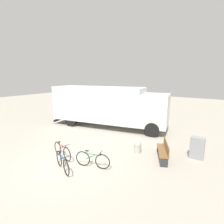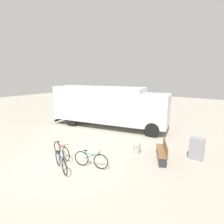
{
  "view_description": "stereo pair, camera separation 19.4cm",
  "coord_description": "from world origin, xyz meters",
  "px_view_note": "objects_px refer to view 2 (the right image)",
  "views": [
    {
      "loc": [
        5.83,
        -5.14,
        4.07
      ],
      "look_at": [
        -0.36,
        4.3,
        1.71
      ],
      "focal_mm": 28.0,
      "sensor_mm": 36.0,
      "label": 1
    },
    {
      "loc": [
        5.99,
        -5.03,
        4.07
      ],
      "look_at": [
        -0.36,
        4.3,
        1.71
      ],
      "focal_mm": 28.0,
      "sensor_mm": 36.0,
      "label": 2
    }
  ],
  "objects_px": {
    "park_bench": "(163,150)",
    "bicycle_far": "(91,159)",
    "bicycle_near": "(61,150)",
    "bicycle_middle": "(61,162)",
    "delivery_truck": "(108,105)",
    "utility_box": "(197,148)",
    "bollard_near_bench": "(137,147)"
  },
  "relations": [
    {
      "from": "bicycle_far",
      "to": "bollard_near_bench",
      "type": "height_order",
      "value": "bicycle_far"
    },
    {
      "from": "bollard_near_bench",
      "to": "utility_box",
      "type": "bearing_deg",
      "value": 20.02
    },
    {
      "from": "delivery_truck",
      "to": "bicycle_middle",
      "type": "xyz_separation_m",
      "value": [
        2.19,
        -6.56,
        -1.41
      ]
    },
    {
      "from": "delivery_truck",
      "to": "park_bench",
      "type": "xyz_separation_m",
      "value": [
        5.56,
        -3.09,
        -1.3
      ]
    },
    {
      "from": "park_bench",
      "to": "delivery_truck",
      "type": "bearing_deg",
      "value": 37.3
    },
    {
      "from": "bicycle_middle",
      "to": "bollard_near_bench",
      "type": "xyz_separation_m",
      "value": [
        1.97,
        3.45,
        -0.03
      ]
    },
    {
      "from": "delivery_truck",
      "to": "bicycle_far",
      "type": "distance_m",
      "value": 6.62
    },
    {
      "from": "delivery_truck",
      "to": "bicycle_far",
      "type": "height_order",
      "value": "delivery_truck"
    },
    {
      "from": "bicycle_near",
      "to": "utility_box",
      "type": "xyz_separation_m",
      "value": [
        5.67,
        3.64,
        0.17
      ]
    },
    {
      "from": "bicycle_far",
      "to": "utility_box",
      "type": "bearing_deg",
      "value": 27.86
    },
    {
      "from": "park_bench",
      "to": "bicycle_near",
      "type": "xyz_separation_m",
      "value": [
        -4.31,
        -2.67,
        -0.11
      ]
    },
    {
      "from": "park_bench",
      "to": "bicycle_far",
      "type": "xyz_separation_m",
      "value": [
        -2.43,
        -2.57,
        -0.11
      ]
    },
    {
      "from": "park_bench",
      "to": "bollard_near_bench",
      "type": "xyz_separation_m",
      "value": [
        -1.4,
        -0.03,
        -0.14
      ]
    },
    {
      "from": "delivery_truck",
      "to": "bicycle_middle",
      "type": "relative_size",
      "value": 6.14
    },
    {
      "from": "park_bench",
      "to": "bicycle_near",
      "type": "relative_size",
      "value": 1.09
    },
    {
      "from": "utility_box",
      "to": "park_bench",
      "type": "bearing_deg",
      "value": -144.32
    },
    {
      "from": "bicycle_near",
      "to": "bicycle_middle",
      "type": "height_order",
      "value": "same"
    },
    {
      "from": "bicycle_near",
      "to": "utility_box",
      "type": "height_order",
      "value": "utility_box"
    },
    {
      "from": "bicycle_near",
      "to": "bicycle_far",
      "type": "xyz_separation_m",
      "value": [
        1.88,
        0.1,
        0.0
      ]
    },
    {
      "from": "bicycle_far",
      "to": "bollard_near_bench",
      "type": "distance_m",
      "value": 2.74
    },
    {
      "from": "delivery_truck",
      "to": "bicycle_near",
      "type": "relative_size",
      "value": 5.84
    },
    {
      "from": "bicycle_middle",
      "to": "bollard_near_bench",
      "type": "relative_size",
      "value": 2.34
    },
    {
      "from": "bicycle_middle",
      "to": "bicycle_near",
      "type": "bearing_deg",
      "value": 162.5
    },
    {
      "from": "bicycle_middle",
      "to": "delivery_truck",
      "type": "bearing_deg",
      "value": 131.56
    },
    {
      "from": "bicycle_near",
      "to": "bicycle_middle",
      "type": "relative_size",
      "value": 1.05
    },
    {
      "from": "bicycle_middle",
      "to": "bollard_near_bench",
      "type": "bearing_deg",
      "value": 83.39
    },
    {
      "from": "bicycle_middle",
      "to": "bicycle_far",
      "type": "bearing_deg",
      "value": 66.98
    },
    {
      "from": "bicycle_near",
      "to": "bollard_near_bench",
      "type": "distance_m",
      "value": 3.93
    },
    {
      "from": "bicycle_near",
      "to": "bicycle_far",
      "type": "height_order",
      "value": "same"
    },
    {
      "from": "utility_box",
      "to": "bicycle_far",
      "type": "bearing_deg",
      "value": -136.86
    },
    {
      "from": "park_bench",
      "to": "utility_box",
      "type": "height_order",
      "value": "utility_box"
    },
    {
      "from": "delivery_truck",
      "to": "bicycle_middle",
      "type": "height_order",
      "value": "delivery_truck"
    }
  ]
}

